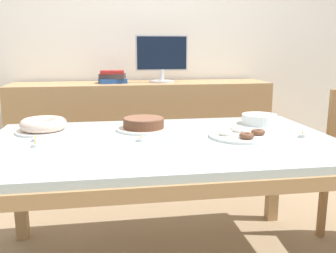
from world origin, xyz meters
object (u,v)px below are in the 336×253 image
object	(u,v)px
cake_chocolate_round	(144,124)
tealight_right_edge	(302,135)
book_stack	(112,77)
tealight_left_edge	(35,145)
pastry_platter	(241,135)
tealight_near_front	(141,139)
computer_monitor	(162,59)
tealight_near_cakes	(36,139)
cake_golden_bundt	(43,126)
plate_stack	(259,119)

from	to	relation	value
cake_chocolate_round	tealight_right_edge	size ratio (longest dim) A/B	7.63
book_stack	tealight_left_edge	size ratio (longest dim) A/B	5.76
pastry_platter	tealight_near_front	world-z (taller)	pastry_platter
computer_monitor	tealight_near_cakes	distance (m)	1.45
tealight_left_edge	cake_golden_bundt	bearing A→B (deg)	92.21
cake_golden_bundt	pastry_platter	distance (m)	1.07
tealight_near_front	tealight_right_edge	bearing A→B (deg)	-3.04
cake_golden_bundt	tealight_near_front	distance (m)	0.59
book_stack	tealight_right_edge	bearing A→B (deg)	-53.61
cake_golden_bundt	tealight_right_edge	world-z (taller)	cake_golden_bundt
tealight_near_front	book_stack	bearing A→B (deg)	95.21
computer_monitor	tealight_right_edge	world-z (taller)	computer_monitor
book_stack	tealight_right_edge	distance (m)	1.61
plate_stack	tealight_near_front	bearing A→B (deg)	-157.33
tealight_near_front	tealight_near_cakes	xyz separation A→B (m)	(-0.51, 0.08, 0.00)
cake_golden_bundt	plate_stack	bearing A→B (deg)	0.80
book_stack	pastry_platter	distance (m)	1.41
cake_chocolate_round	plate_stack	xyz separation A→B (m)	(0.71, 0.05, -0.00)
cake_chocolate_round	cake_golden_bundt	world-z (taller)	cake_golden_bundt
computer_monitor	tealight_near_cakes	world-z (taller)	computer_monitor
computer_monitor	cake_golden_bundt	distance (m)	1.28
tealight_left_edge	tealight_near_front	distance (m)	0.50
computer_monitor	cake_chocolate_round	world-z (taller)	computer_monitor
book_stack	cake_golden_bundt	world-z (taller)	book_stack
computer_monitor	tealight_right_edge	bearing A→B (deg)	-66.86
tealight_right_edge	book_stack	bearing A→B (deg)	126.39
computer_monitor	tealight_near_front	distance (m)	1.32
computer_monitor	tealight_near_front	world-z (taller)	computer_monitor
cake_golden_bundt	plate_stack	xyz separation A→B (m)	(1.26, 0.02, -0.01)
pastry_platter	tealight_near_front	distance (m)	0.52
book_stack	tealight_near_front	distance (m)	1.27
pastry_platter	plate_stack	bearing A→B (deg)	53.79
tealight_right_edge	pastry_platter	bearing A→B (deg)	170.69
tealight_near_front	tealight_left_edge	bearing A→B (deg)	-177.02
cake_chocolate_round	tealight_near_front	bearing A→B (deg)	-98.63
cake_chocolate_round	tealight_left_edge	size ratio (longest dim) A/B	7.63
tealight_right_edge	tealight_near_front	world-z (taller)	same
tealight_near_front	pastry_platter	bearing A→B (deg)	0.74
book_stack	tealight_left_edge	bearing A→B (deg)	-106.78
computer_monitor	tealight_near_front	size ratio (longest dim) A/B	10.60
pastry_platter	tealight_right_edge	bearing A→B (deg)	-9.31
tealight_right_edge	tealight_near_front	distance (m)	0.84
book_stack	cake_chocolate_round	distance (m)	1.01
computer_monitor	tealight_left_edge	xyz separation A→B (m)	(-0.78, -1.27, -0.35)
computer_monitor	pastry_platter	world-z (taller)	computer_monitor
cake_golden_bundt	tealight_left_edge	xyz separation A→B (m)	(0.01, -0.32, -0.03)
computer_monitor	tealight_near_cakes	bearing A→B (deg)	-124.67
computer_monitor	pastry_platter	size ratio (longest dim) A/B	1.26
computer_monitor	tealight_near_cakes	size ratio (longest dim) A/B	10.60
tealight_right_edge	tealight_near_cakes	distance (m)	1.36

